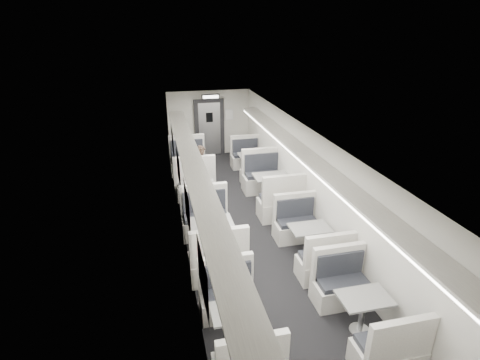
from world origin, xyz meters
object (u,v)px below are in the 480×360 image
booth_left_d (237,327)px  booth_right_b (271,189)px  booth_right_c (309,242)px  passenger (202,171)px  booth_left_c (211,238)px  vestibule_door (210,128)px  booth_right_d (362,314)px  exit_sign (211,97)px  booth_right_a (251,164)px  booth_left_a (191,171)px  booth_left_b (199,197)px

booth_left_d → booth_right_b: (2.00, 4.64, 0.07)m
booth_left_d → booth_right_c: bearing=44.9°
booth_right_c → passenger: (-1.77, 3.56, 0.39)m
booth_left_c → vestibule_door: vestibule_door is taller
passenger → booth_right_d: bearing=-77.8°
exit_sign → booth_right_d: bearing=-83.5°
booth_left_c → booth_right_d: 3.38m
passenger → exit_sign: bearing=71.1°
booth_left_c → exit_sign: exit_sign is taller
booth_right_a → booth_right_b: (0.00, -2.17, 0.06)m
booth_left_a → exit_sign: bearing=65.1°
booth_left_a → booth_left_c: 3.96m
booth_right_a → vestibule_door: (-1.00, 2.33, 0.68)m
booth_left_a → booth_right_a: bearing=8.8°
booth_right_b → booth_left_b: bearing=178.7°
booth_right_d → booth_left_d: bearing=174.6°
booth_left_b → booth_right_d: size_ratio=1.09×
booth_left_a → exit_sign: 3.01m
booth_left_b → exit_sign: 4.51m
booth_left_b → booth_left_d: bearing=-90.0°
booth_left_d → exit_sign: 8.93m
booth_right_a → booth_right_c: bearing=-90.0°
booth_left_d → booth_right_c: (2.00, 1.99, 0.01)m
booth_left_d → booth_right_b: booth_right_b is taller
booth_left_d → vestibule_door: bearing=83.8°
booth_left_c → vestibule_door: 6.71m
booth_right_a → booth_left_d: bearing=-106.4°
booth_left_b → booth_right_b: booth_right_b is taller
booth_right_b → booth_right_a: bearing=90.0°
passenger → booth_left_c: bearing=-99.2°
booth_right_c → booth_left_a: bearing=113.9°
booth_left_b → exit_sign: size_ratio=3.46×
vestibule_door → booth_left_a: bearing=-110.7°
booth_left_a → vestibule_door: 2.89m
booth_right_a → passenger: (-1.77, -1.26, 0.39)m
exit_sign → booth_right_b: bearing=-76.0°
passenger → booth_right_a: bearing=30.4°
vestibule_door → booth_right_b: bearing=-77.5°
booth_right_d → passenger: (-1.77, 5.74, 0.40)m
booth_left_c → booth_left_a: bearing=90.0°
booth_right_d → exit_sign: bearing=96.5°
passenger → exit_sign: size_ratio=2.42×
passenger → vestibule_door: bearing=73.0°
booth_right_d → passenger: bearing=107.1°
booth_right_b → booth_right_c: 2.65m
exit_sign → booth_right_c: bearing=-81.5°
booth_left_a → booth_left_b: (0.00, -1.82, -0.04)m
booth_right_b → booth_left_d: bearing=-113.3°
booth_right_b → booth_left_a: bearing=137.1°
booth_left_d → exit_sign: size_ratio=3.12×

